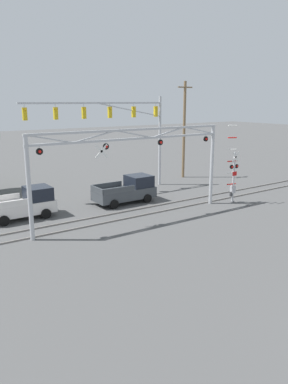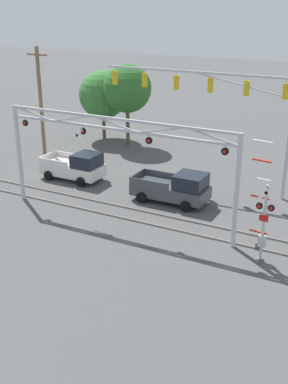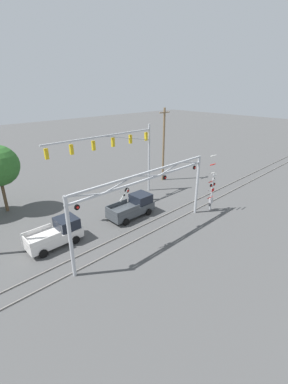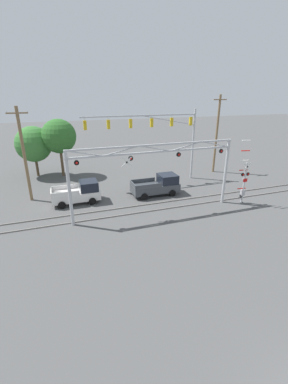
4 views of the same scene
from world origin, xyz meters
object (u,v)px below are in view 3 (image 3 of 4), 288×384
(traffic_signal_span, at_px, (124,148))
(utility_pole_right, at_px, (164,144))
(crossing_signal_mast, at_px, (212,192))
(crossing_gantry, at_px, (147,193))
(pickup_truck_following, at_px, (57,233))
(pickup_truck_lead, at_px, (133,207))

(traffic_signal_span, distance_m, utility_pole_right, 8.22)
(crossing_signal_mast, bearing_deg, crossing_gantry, 175.00)
(traffic_signal_span, height_order, utility_pole_right, utility_pole_right)
(pickup_truck_following, xyz_separation_m, utility_pole_right, (17.98, 4.67, 4.04))
(crossing_gantry, distance_m, pickup_truck_following, 8.20)
(traffic_signal_span, xyz_separation_m, utility_pole_right, (8.03, 1.46, -0.98))
(traffic_signal_span, bearing_deg, pickup_truck_lead, -118.18)
(pickup_truck_lead, bearing_deg, utility_pole_right, 27.43)
(crossing_signal_mast, relative_size, pickup_truck_lead, 1.25)
(crossing_gantry, relative_size, pickup_truck_lead, 2.94)
(crossing_gantry, height_order, crossing_signal_mast, crossing_signal_mast)
(crossing_gantry, relative_size, utility_pole_right, 1.47)
(pickup_truck_lead, height_order, utility_pole_right, utility_pole_right)
(crossing_gantry, bearing_deg, utility_pole_right, 37.46)
(traffic_signal_span, relative_size, utility_pole_right, 1.34)
(pickup_truck_lead, bearing_deg, crossing_signal_mast, -35.18)
(crossing_gantry, relative_size, traffic_signal_span, 1.10)
(crossing_signal_mast, distance_m, traffic_signal_span, 10.43)
(crossing_gantry, distance_m, utility_pole_right, 15.10)
(utility_pole_right, bearing_deg, pickup_truck_following, -165.43)
(traffic_signal_span, bearing_deg, crossing_gantry, -117.04)
(crossing_gantry, height_order, pickup_truck_following, crossing_gantry)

